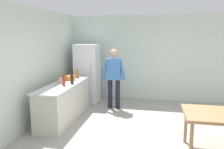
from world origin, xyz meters
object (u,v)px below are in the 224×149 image
Objects in this scene: bottle_wine_dark at (72,78)px; refrigerator at (87,73)px; cooking_pot at (70,78)px; utensil_jar at (60,80)px; person at (114,75)px; bottle_oil_amber at (78,74)px; bottle_sauce_red at (64,82)px.

refrigerator is at bearing 93.52° from bottle_wine_dark.
utensil_jar is at bearing -99.96° from cooking_pot.
person is 1.22m from cooking_pot.
bottle_wine_dark reaches higher than cooking_pot.
utensil_jar is at bearing -104.83° from bottle_oil_amber.
refrigerator is 1.59m from utensil_jar.
utensil_jar is (-0.21, -1.58, 0.08)m from refrigerator.
refrigerator is 4.50× the size of cooking_pot.
bottle_wine_dark reaches higher than bottle_oil_amber.
bottle_oil_amber is at bearing 75.17° from utensil_jar.
bottle_wine_dark is at bearing -62.87° from cooking_pot.
refrigerator reaches higher than utensil_jar.
refrigerator reaches higher than cooking_pot.
person is 5.00× the size of bottle_wine_dark.
cooking_pot is at bearing 80.04° from utensil_jar.
bottle_oil_amber is (-0.11, 0.73, -0.03)m from bottle_wine_dark.
refrigerator reaches higher than person.
bottle_sauce_red is (-0.00, -1.83, 0.10)m from refrigerator.
cooking_pot is 0.46m from utensil_jar.
cooking_pot is 0.72m from bottle_sauce_red.
bottle_wine_dark is (0.31, 0.01, 0.07)m from utensil_jar.
refrigerator is at bearing 83.29° from cooking_pot.
person is 7.08× the size of bottle_sauce_red.
utensil_jar is at bearing -97.66° from refrigerator.
bottle_wine_dark is at bearing 1.83° from utensil_jar.
bottle_wine_dark is at bearing -81.14° from bottle_oil_amber.
person is at bearing 49.93° from bottle_wine_dark.
cooking_pot is 1.43× the size of bottle_oil_amber.
bottle_oil_amber reaches higher than bottle_sauce_red.
person is 4.25× the size of cooking_pot.
utensil_jar is 0.33m from bottle_sauce_red.
cooking_pot is 1.25× the size of utensil_jar.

